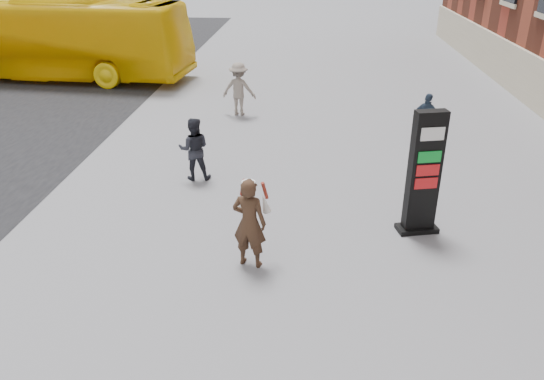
# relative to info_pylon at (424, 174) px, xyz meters

# --- Properties ---
(ground) EXTENTS (100.00, 100.00, 0.00)m
(ground) POSITION_rel_info_pylon_xyz_m (-3.64, -2.10, -1.32)
(ground) COLOR #9E9EA3
(info_pylon) EXTENTS (0.92, 0.60, 2.65)m
(info_pylon) POSITION_rel_info_pylon_xyz_m (0.00, 0.00, 0.00)
(info_pylon) COLOR black
(info_pylon) RESTS_ON ground
(woman) EXTENTS (0.78, 0.74, 1.79)m
(woman) POSITION_rel_info_pylon_xyz_m (-3.41, -1.52, -0.41)
(woman) COLOR #352314
(woman) RESTS_ON ground
(bus) EXTENTS (12.89, 4.28, 3.52)m
(bus) POSITION_rel_info_pylon_xyz_m (-13.88, 12.78, 0.44)
(bus) COLOR yellow
(bus) RESTS_ON road
(pedestrian_a) EXTENTS (0.87, 0.72, 1.63)m
(pedestrian_a) POSITION_rel_info_pylon_xyz_m (-5.25, 2.36, -0.51)
(pedestrian_a) COLOR #202129
(pedestrian_a) RESTS_ON ground
(pedestrian_b) EXTENTS (1.27, 0.84, 1.83)m
(pedestrian_b) POSITION_rel_info_pylon_xyz_m (-4.81, 7.94, -0.41)
(pedestrian_b) COLOR gray
(pedestrian_b) RESTS_ON ground
(pedestrian_c) EXTENTS (0.93, 0.83, 1.51)m
(pedestrian_c) POSITION_rel_info_pylon_xyz_m (1.17, 5.54, -0.57)
(pedestrian_c) COLOR #2B394D
(pedestrian_c) RESTS_ON ground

